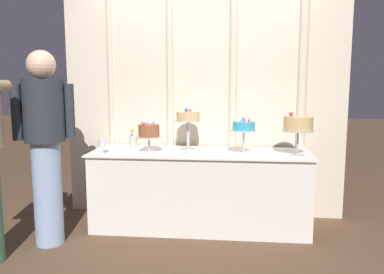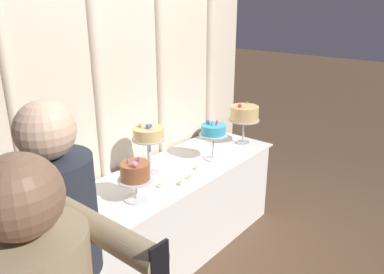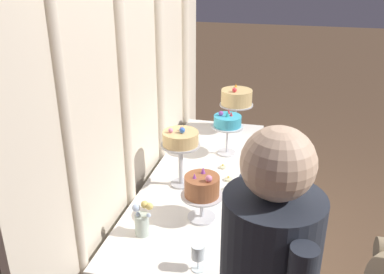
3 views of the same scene
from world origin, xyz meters
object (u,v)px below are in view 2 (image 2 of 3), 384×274
at_px(cake_display_midleft, 148,136).
at_px(cake_display_midright, 213,132).
at_px(wine_glass, 91,217).
at_px(cake_table, 172,213).
at_px(cake_display_rightmost, 244,114).
at_px(tealight_near_right, 190,177).
at_px(tealight_far_right, 196,168).
at_px(guest_man_pink_jacket, 64,265).
at_px(flower_vase, 83,187).
at_px(tealight_far_left, 161,186).
at_px(cake_display_leftmost, 135,174).
at_px(tealight_near_left, 181,184).

relative_size(cake_display_midleft, cake_display_midright, 1.18).
distance_m(cake_display_midleft, wine_glass, 0.85).
height_order(cake_table, cake_display_rightmost, cake_display_rightmost).
bearing_deg(tealight_near_right, cake_display_rightmost, 5.49).
xyz_separation_m(tealight_far_right, guest_man_pink_jacket, (-1.45, -0.40, 0.17)).
height_order(cake_display_midleft, flower_vase, cake_display_midleft).
distance_m(cake_display_midright, flower_vase, 1.15).
relative_size(cake_display_midright, tealight_far_left, 7.70).
xyz_separation_m(flower_vase, tealight_far_right, (0.86, -0.29, -0.08)).
distance_m(flower_vase, guest_man_pink_jacket, 0.91).
bearing_deg(tealight_far_left, flower_vase, 148.69).
distance_m(tealight_near_right, tealight_far_right, 0.18).
bearing_deg(guest_man_pink_jacket, cake_display_midleft, 28.67).
distance_m(cake_display_leftmost, cake_display_midright, 0.88).
relative_size(tealight_near_right, guest_man_pink_jacket, 0.03).
height_order(cake_display_midleft, tealight_near_left, cake_display_midleft).
distance_m(cake_table, cake_display_leftmost, 0.75).
bearing_deg(tealight_near_right, cake_display_midleft, 113.43).
bearing_deg(cake_table, tealight_far_right, -37.39).
bearing_deg(wine_glass, cake_display_leftmost, 10.30).
distance_m(cake_display_rightmost, guest_man_pink_jacket, 2.22).
relative_size(wine_glass, tealight_far_right, 3.13).
height_order(cake_display_rightmost, tealight_far_left, cake_display_rightmost).
distance_m(cake_display_midright, tealight_near_left, 0.59).
relative_size(cake_display_midright, flower_vase, 1.66).
bearing_deg(flower_vase, cake_display_midleft, -5.85).
height_order(cake_display_midleft, wine_glass, cake_display_midleft).
xyz_separation_m(cake_display_leftmost, cake_display_midright, (0.88, 0.00, 0.05)).
relative_size(tealight_near_left, tealight_near_right, 0.80).
bearing_deg(guest_man_pink_jacket, tealight_far_right, 15.59).
xyz_separation_m(cake_display_midleft, tealight_near_right, (0.13, -0.29, -0.30)).
bearing_deg(guest_man_pink_jacket, tealight_near_left, 15.51).
bearing_deg(tealight_near_right, tealight_far_right, 21.89).
height_order(flower_vase, guest_man_pink_jacket, guest_man_pink_jacket).
xyz_separation_m(cake_display_midleft, guest_man_pink_jacket, (-1.16, -0.63, -0.13)).
relative_size(cake_display_midright, cake_display_rightmost, 0.89).
bearing_deg(tealight_far_right, tealight_near_right, -158.11).
distance_m(tealight_near_left, guest_man_pink_jacket, 1.22).
xyz_separation_m(cake_display_midright, tealight_near_right, (-0.41, -0.08, -0.24)).
bearing_deg(tealight_near_right, wine_glass, 179.96).
height_order(cake_display_rightmost, tealight_near_left, cake_display_rightmost).
bearing_deg(flower_vase, cake_display_rightmost, -9.53).
relative_size(cake_display_midright, tealight_near_right, 6.86).
bearing_deg(tealight_far_left, cake_display_midleft, 62.89).
distance_m(cake_table, cake_display_rightmost, 1.11).
bearing_deg(cake_display_midright, cake_display_rightmost, 0.50).
relative_size(cake_table, cake_display_midright, 5.95).
bearing_deg(cake_table, tealight_near_left, -120.57).
relative_size(cake_display_rightmost, tealight_near_right, 7.73).
distance_m(cake_display_midleft, guest_man_pink_jacket, 1.33).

